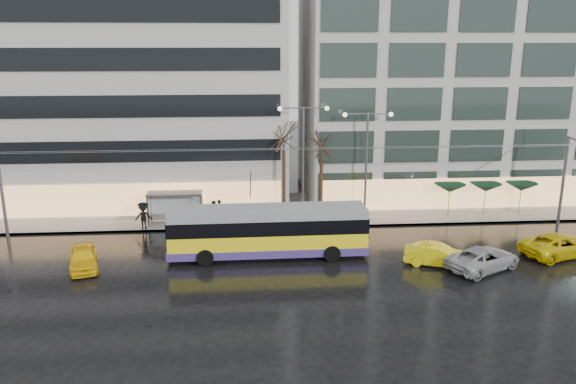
{
  "coord_description": "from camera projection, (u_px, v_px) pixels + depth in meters",
  "views": [
    {
      "loc": [
        -2.42,
        -31.87,
        13.87
      ],
      "look_at": [
        0.38,
        5.0,
        4.0
      ],
      "focal_mm": 35.0,
      "sensor_mm": 36.0,
      "label": 1
    }
  ],
  "objects": [
    {
      "name": "ground",
      "position": [
        288.0,
        276.0,
        34.46
      ],
      "size": [
        140.0,
        140.0,
        0.0
      ],
      "primitive_type": "plane",
      "color": "black",
      "rests_on": "ground"
    },
    {
      "name": "sedan_silver",
      "position": [
        483.0,
        259.0,
        35.27
      ],
      "size": [
        5.67,
        4.53,
        1.43
      ],
      "primitive_type": "imported",
      "rotation": [
        0.0,
        0.0,
        2.06
      ],
      "color": "#AFAFB4",
      "rests_on": "ground"
    },
    {
      "name": "taxi_a",
      "position": [
        83.0,
        258.0,
        35.44
      ],
      "size": [
        2.77,
        4.5,
        1.43
      ],
      "primitive_type": "imported",
      "rotation": [
        0.0,
        0.0,
        0.27
      ],
      "color": "yellow",
      "rests_on": "ground"
    },
    {
      "name": "sidewalk",
      "position": [
        299.0,
        209.0,
        48.07
      ],
      "size": [
        80.0,
        10.0,
        0.15
      ],
      "primitive_type": "cube",
      "color": "gray",
      "rests_on": "ground"
    },
    {
      "name": "catenary",
      "position": [
        293.0,
        178.0,
        41.08
      ],
      "size": [
        42.24,
        5.12,
        7.0
      ],
      "color": "#595B60",
      "rests_on": "ground"
    },
    {
      "name": "taxi_b",
      "position": [
        438.0,
        255.0,
        35.89
      ],
      "size": [
        4.51,
        2.88,
        1.4
      ],
      "primitive_type": "imported",
      "rotation": [
        0.0,
        0.0,
        1.21
      ],
      "color": "yellow",
      "rests_on": "ground"
    },
    {
      "name": "street_lamp_far",
      "position": [
        367.0,
        150.0,
        43.9
      ],
      "size": [
        3.96,
        0.36,
        8.53
      ],
      "color": "#595B60",
      "rests_on": "sidewalk"
    },
    {
      "name": "taxi_c",
      "position": [
        560.0,
        245.0,
        37.52
      ],
      "size": [
        5.98,
        4.04,
        1.52
      ],
      "primitive_type": "imported",
      "rotation": [
        0.0,
        0.0,
        1.87
      ],
      "color": "yellow",
      "rests_on": "ground"
    },
    {
      "name": "tree_a",
      "position": [
        284.0,
        133.0,
        43.26
      ],
      "size": [
        3.2,
        3.2,
        8.4
      ],
      "color": "black",
      "rests_on": "sidewalk"
    },
    {
      "name": "parasol_a",
      "position": [
        450.0,
        188.0,
        45.44
      ],
      "size": [
        2.5,
        2.5,
        2.65
      ],
      "color": "#595B60",
      "rests_on": "sidewalk"
    },
    {
      "name": "pedestrian_c",
      "position": [
        143.0,
        214.0,
        42.43
      ],
      "size": [
        1.33,
        0.91,
        2.11
      ],
      "color": "black",
      "rests_on": "sidewalk"
    },
    {
      "name": "kerb",
      "position": [
        305.0,
        227.0,
        43.3
      ],
      "size": [
        80.0,
        0.1,
        0.15
      ],
      "primitive_type": "cube",
      "color": "slate",
      "rests_on": "ground"
    },
    {
      "name": "street_lamp_near",
      "position": [
        303.0,
        148.0,
        43.46
      ],
      "size": [
        3.96,
        0.36,
        9.03
      ],
      "color": "#595B60",
      "rests_on": "sidewalk"
    },
    {
      "name": "bus_shelter",
      "position": [
        170.0,
        201.0,
        43.63
      ],
      "size": [
        4.2,
        1.6,
        2.51
      ],
      "color": "#595B60",
      "rests_on": "sidewalk"
    },
    {
      "name": "trolleybus",
      "position": [
        268.0,
        233.0,
        37.24
      ],
      "size": [
        13.13,
        5.16,
        6.07
      ],
      "color": "yellow",
      "rests_on": "ground"
    },
    {
      "name": "parasol_b",
      "position": [
        486.0,
        187.0,
        45.66
      ],
      "size": [
        2.5,
        2.5,
        2.65
      ],
      "color": "#595B60",
      "rests_on": "sidewalk"
    },
    {
      "name": "pedestrian_a",
      "position": [
        219.0,
        203.0,
        44.37
      ],
      "size": [
        1.11,
        1.12,
        2.19
      ],
      "color": "black",
      "rests_on": "sidewalk"
    },
    {
      "name": "tree_b",
      "position": [
        322.0,
        141.0,
        43.85
      ],
      "size": [
        3.2,
        3.2,
        7.7
      ],
      "color": "black",
      "rests_on": "sidewalk"
    },
    {
      "name": "building_right",
      "position": [
        481.0,
        56.0,
        50.88
      ],
      "size": [
        32.0,
        14.0,
        25.0
      ],
      "primitive_type": "cube",
      "color": "#B1AEA9",
      "rests_on": "sidewalk"
    },
    {
      "name": "pedestrian_b",
      "position": [
        213.0,
        213.0,
        43.45
      ],
      "size": [
        1.11,
        0.98,
        1.91
      ],
      "color": "black",
      "rests_on": "sidewalk"
    },
    {
      "name": "building_left",
      "position": [
        88.0,
        75.0,
        48.71
      ],
      "size": [
        34.0,
        14.0,
        22.0
      ],
      "primitive_type": "cube",
      "color": "#B1AEA9",
      "rests_on": "sidewalk"
    },
    {
      "name": "parasol_c",
      "position": [
        521.0,
        187.0,
        45.88
      ],
      "size": [
        2.5,
        2.5,
        2.65
      ],
      "color": "#595B60",
      "rests_on": "sidewalk"
    }
  ]
}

